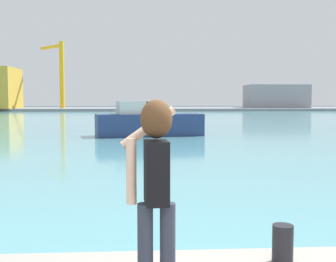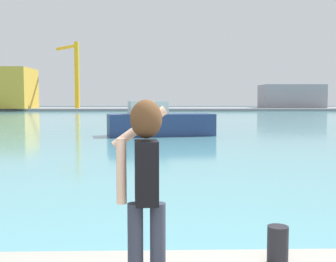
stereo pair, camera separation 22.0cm
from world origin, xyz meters
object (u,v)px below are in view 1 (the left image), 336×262
Objects in this scene: harbor_bollard at (283,244)px; boat_moored at (147,123)px; person_photographer at (155,176)px; port_crane at (59,69)px; warehouse_right at (276,96)px.

harbor_bollard is 22.46m from boat_moored.
port_crane is (-17.52, 88.42, 7.35)m from person_photographer.
boat_moored is at bearing -4.73° from person_photographer.
warehouse_right is (29.81, 67.09, 2.23)m from boat_moored.
harbor_bollard is 0.03× the size of port_crane.
harbor_bollard is at bearing -107.76° from warehouse_right.
boat_moored is at bearing -113.95° from warehouse_right.
port_crane reaches higher than warehouse_right.
harbor_bollard is at bearing -77.85° from port_crane.
person_photographer is at bearing -155.54° from harbor_bollard.
person_photographer is 95.04m from warehouse_right.
person_photographer is 0.13× the size of warehouse_right.
warehouse_right is (30.06, 90.15, 1.48)m from person_photographer.
harbor_bollard is 90.18m from port_crane.
person_photographer reaches higher than boat_moored.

